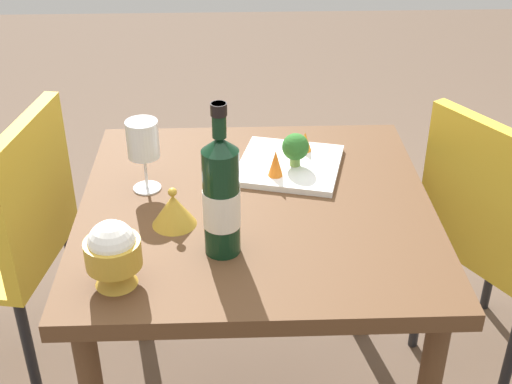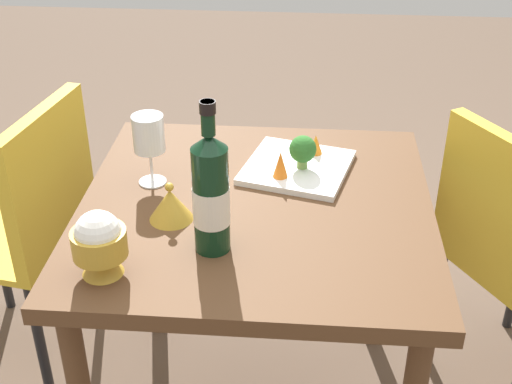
# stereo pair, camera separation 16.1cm
# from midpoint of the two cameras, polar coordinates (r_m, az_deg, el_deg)

# --- Properties ---
(dining_table) EXTENTS (0.82, 0.82, 0.72)m
(dining_table) POSITION_cam_midpoint_polar(r_m,az_deg,el_deg) (1.68, -2.75, -3.68)
(dining_table) COLOR brown
(dining_table) RESTS_ON ground_plane
(chair_near_window) EXTENTS (0.55, 0.55, 0.85)m
(chair_near_window) POSITION_cam_midpoint_polar(r_m,az_deg,el_deg) (1.98, 16.98, -2.82)
(chair_near_window) COLOR gold
(chair_near_window) RESTS_ON ground_plane
(chair_by_wall) EXTENTS (0.46, 0.46, 0.85)m
(chair_by_wall) POSITION_cam_midpoint_polar(r_m,az_deg,el_deg) (2.02, -21.39, -2.89)
(chair_by_wall) COLOR gold
(chair_by_wall) RESTS_ON ground_plane
(wine_bottle) EXTENTS (0.08, 0.08, 0.34)m
(wine_bottle) POSITION_cam_midpoint_polar(r_m,az_deg,el_deg) (1.40, -6.16, -0.45)
(wine_bottle) COLOR black
(wine_bottle) RESTS_ON dining_table
(wine_glass) EXTENTS (0.08, 0.08, 0.18)m
(wine_glass) POSITION_cam_midpoint_polar(r_m,az_deg,el_deg) (1.66, -12.03, 4.03)
(wine_glass) COLOR white
(wine_glass) RESTS_ON dining_table
(rice_bowl) EXTENTS (0.11, 0.11, 0.14)m
(rice_bowl) POSITION_cam_midpoint_polar(r_m,az_deg,el_deg) (1.38, -14.95, -4.94)
(rice_bowl) COLOR gold
(rice_bowl) RESTS_ON dining_table
(rice_bowl_lid) EXTENTS (0.10, 0.10, 0.09)m
(rice_bowl_lid) POSITION_cam_midpoint_polar(r_m,az_deg,el_deg) (1.55, -9.73, -1.52)
(rice_bowl_lid) COLOR gold
(rice_bowl_lid) RESTS_ON dining_table
(serving_plate) EXTENTS (0.30, 0.30, 0.02)m
(serving_plate) POSITION_cam_midpoint_polar(r_m,az_deg,el_deg) (1.77, 0.15, 2.14)
(serving_plate) COLOR white
(serving_plate) RESTS_ON dining_table
(broccoli_floret) EXTENTS (0.07, 0.07, 0.09)m
(broccoli_floret) POSITION_cam_midpoint_polar(r_m,az_deg,el_deg) (1.73, 0.59, 3.59)
(broccoli_floret) COLOR #729E4C
(broccoli_floret) RESTS_ON serving_plate
(carrot_garnish_left) EXTENTS (0.04, 0.04, 0.07)m
(carrot_garnish_left) POSITION_cam_midpoint_polar(r_m,az_deg,el_deg) (1.69, -1.11, 2.30)
(carrot_garnish_left) COLOR orange
(carrot_garnish_left) RESTS_ON serving_plate
(carrot_garnish_right) EXTENTS (0.04, 0.04, 0.05)m
(carrot_garnish_right) POSITION_cam_midpoint_polar(r_m,az_deg,el_deg) (1.81, 1.50, 4.09)
(carrot_garnish_right) COLOR orange
(carrot_garnish_right) RESTS_ON serving_plate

